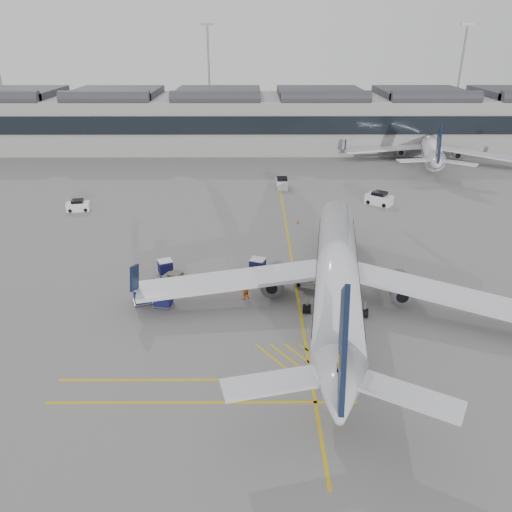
{
  "coord_description": "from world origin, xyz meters",
  "views": [
    {
      "loc": [
        5.7,
        -40.24,
        23.93
      ],
      "look_at": [
        5.88,
        3.7,
        4.0
      ],
      "focal_mm": 35.0,
      "sensor_mm": 36.0,
      "label": 1
    }
  ],
  "objects_px": {
    "ramp_agent_b": "(245,290)",
    "pushback_tug": "(176,280)",
    "baggage_cart_a": "(258,266)",
    "airliner_main": "(337,274)",
    "belt_loader": "(312,281)",
    "ramp_agent_a": "(273,271)"
  },
  "relations": [
    {
      "from": "belt_loader",
      "to": "ramp_agent_b",
      "type": "xyz_separation_m",
      "value": [
        -6.88,
        -2.71,
        0.46
      ]
    },
    {
      "from": "ramp_agent_a",
      "to": "baggage_cart_a",
      "type": "bearing_deg",
      "value": 94.12
    },
    {
      "from": "baggage_cart_a",
      "to": "ramp_agent_b",
      "type": "bearing_deg",
      "value": -83.29
    },
    {
      "from": "airliner_main",
      "to": "baggage_cart_a",
      "type": "xyz_separation_m",
      "value": [
        -7.35,
        6.69,
        -2.29
      ]
    },
    {
      "from": "airliner_main",
      "to": "pushback_tug",
      "type": "bearing_deg",
      "value": 174.23
    },
    {
      "from": "ramp_agent_b",
      "to": "pushback_tug",
      "type": "distance_m",
      "value": 7.64
    },
    {
      "from": "baggage_cart_a",
      "to": "ramp_agent_b",
      "type": "relative_size",
      "value": 1.01
    },
    {
      "from": "pushback_tug",
      "to": "ramp_agent_b",
      "type": "bearing_deg",
      "value": 2.81
    },
    {
      "from": "baggage_cart_a",
      "to": "pushback_tug",
      "type": "xyz_separation_m",
      "value": [
        -8.4,
        -2.73,
        -0.3
      ]
    },
    {
      "from": "ramp_agent_a",
      "to": "ramp_agent_b",
      "type": "distance_m",
      "value": 5.21
    },
    {
      "from": "ramp_agent_a",
      "to": "airliner_main",
      "type": "bearing_deg",
      "value": -93.2
    },
    {
      "from": "airliner_main",
      "to": "pushback_tug",
      "type": "height_order",
      "value": "airliner_main"
    },
    {
      "from": "belt_loader",
      "to": "pushback_tug",
      "type": "xyz_separation_m",
      "value": [
        -13.98,
        0.08,
        0.1
      ]
    },
    {
      "from": "baggage_cart_a",
      "to": "airliner_main",
      "type": "bearing_deg",
      "value": -22.3
    },
    {
      "from": "ramp_agent_b",
      "to": "pushback_tug",
      "type": "relative_size",
      "value": 0.67
    },
    {
      "from": "baggage_cart_a",
      "to": "ramp_agent_a",
      "type": "distance_m",
      "value": 2.03
    },
    {
      "from": "baggage_cart_a",
      "to": "belt_loader",
      "type": "bearing_deg",
      "value": -6.71
    },
    {
      "from": "ramp_agent_b",
      "to": "pushback_tug",
      "type": "xyz_separation_m",
      "value": [
        -7.1,
        2.78,
        -0.36
      ]
    },
    {
      "from": "baggage_cart_a",
      "to": "ramp_agent_b",
      "type": "height_order",
      "value": "ramp_agent_b"
    },
    {
      "from": "ramp_agent_b",
      "to": "airliner_main",
      "type": "bearing_deg",
      "value": 133.8
    },
    {
      "from": "ramp_agent_a",
      "to": "pushback_tug",
      "type": "relative_size",
      "value": 0.61
    },
    {
      "from": "baggage_cart_a",
      "to": "ramp_agent_a",
      "type": "xyz_separation_m",
      "value": [
        1.64,
        -1.21,
        -0.04
      ]
    }
  ]
}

